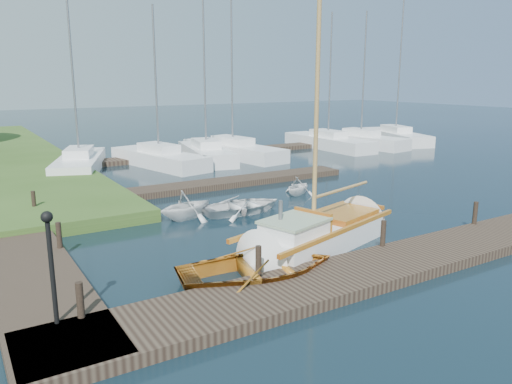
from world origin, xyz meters
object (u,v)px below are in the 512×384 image
dinghy (259,265)px  marina_boat_3 (233,149)px  tender_b (186,203)px  marina_boat_5 (328,141)px  marina_boat_2 (206,152)px  marina_boat_6 (361,139)px  marina_boat_1 (159,157)px  mooring_post_3 (475,213)px  marina_boat_7 (395,135)px  mooring_post_4 (59,235)px  mooring_post_1 (258,261)px  mooring_post_2 (383,233)px  tender_d (298,184)px  mooring_post_5 (34,201)px  sailboat (320,236)px  tender_c (242,204)px  marina_boat_0 (80,162)px  mooring_post_0 (80,300)px  lamp_post (50,252)px

dinghy → marina_boat_3: marina_boat_3 is taller
tender_b → marina_boat_5: bearing=-67.6°
marina_boat_2 → marina_boat_6: marina_boat_2 is taller
marina_boat_1 → marina_boat_2: 3.46m
mooring_post_3 → marina_boat_7: bearing=49.1°
mooring_post_4 → marina_boat_6: 29.04m
mooring_post_1 → mooring_post_2: size_ratio=1.00×
tender_d → marina_boat_3: 12.00m
mooring_post_5 → marina_boat_3: bearing=34.4°
mooring_post_4 → mooring_post_5: bearing=90.0°
mooring_post_3 → sailboat: size_ratio=0.08×
tender_c → mooring_post_3: bearing=-138.2°
tender_d → marina_boat_7: marina_boat_7 is taller
mooring_post_3 → marina_boat_5: 21.78m
marina_boat_0 → marina_boat_1: 4.65m
dinghy → marina_boat_0: 19.12m
tender_d → marina_boat_5: bearing=-70.8°
mooring_post_1 → tender_c: (3.35, 6.64, -0.35)m
mooring_post_0 → tender_d: 14.16m
mooring_post_3 → marina_boat_6: 22.72m
marina_boat_0 → marina_boat_5: 18.73m
mooring_post_2 → tender_d: (2.67, 8.01, -0.22)m
dinghy → marina_boat_2: bearing=-10.1°
mooring_post_0 → tender_b: size_ratio=0.34×
marina_boat_7 → tender_c: bearing=137.9°
mooring_post_2 → mooring_post_5: (-8.50, 10.00, 0.00)m
marina_boat_0 → dinghy: bearing=-158.4°
mooring_post_2 → marina_boat_2: size_ratio=0.07×
mooring_post_1 → mooring_post_2: same height
marina_boat_0 → marina_boat_3: bearing=-68.3°
mooring_post_0 → lamp_post: bearing=180.0°
mooring_post_2 → tender_d: bearing=71.5°
mooring_post_1 → dinghy: 0.44m
dinghy → marina_boat_1: (4.21, 18.44, 0.11)m
lamp_post → dinghy: (5.20, 0.30, -1.42)m
mooring_post_1 → sailboat: bearing=26.4°
mooring_post_3 → marina_boat_3: marina_boat_3 is taller
marina_boat_2 → marina_boat_3: size_ratio=0.90×
marina_boat_1 → marina_boat_5: (14.13, 0.84, 0.00)m
mooring_post_0 → mooring_post_3: bearing=0.0°
dinghy → marina_boat_1: size_ratio=0.46×
mooring_post_5 → marina_boat_2: (11.84, 9.14, -0.13)m
lamp_post → marina_boat_7: (30.89, 19.53, -1.29)m
tender_c → marina_boat_0: bearing=16.9°
sailboat → marina_boat_7: bearing=21.9°
lamp_post → marina_boat_6: marina_boat_6 is taller
marina_boat_3 → dinghy: bearing=144.1°
mooring_post_4 → tender_c: bearing=12.6°
tender_c → marina_boat_3: bearing=-26.1°
mooring_post_5 → marina_boat_7: bearing=17.7°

